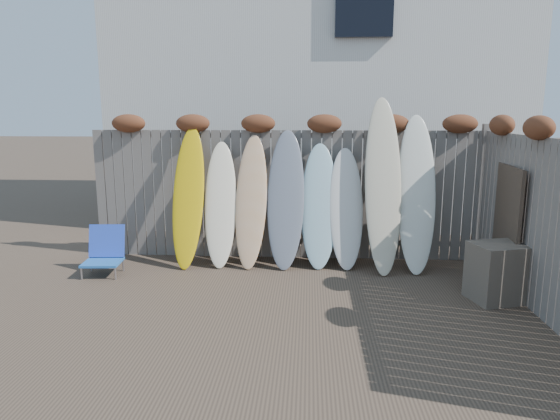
# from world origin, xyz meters

# --- Properties ---
(ground) EXTENTS (80.00, 80.00, 0.00)m
(ground) POSITION_xyz_m (0.00, 0.00, 0.00)
(ground) COLOR #493A2D
(back_fence) EXTENTS (6.05, 0.28, 2.24)m
(back_fence) POSITION_xyz_m (0.06, 2.39, 1.18)
(back_fence) COLOR slate
(back_fence) RESTS_ON ground
(right_fence) EXTENTS (0.28, 4.40, 2.24)m
(right_fence) POSITION_xyz_m (2.99, 0.25, 1.14)
(right_fence) COLOR slate
(right_fence) RESTS_ON ground
(house) EXTENTS (8.50, 5.50, 6.33)m
(house) POSITION_xyz_m (0.50, 6.50, 3.20)
(house) COLOR silver
(house) RESTS_ON ground
(beach_chair) EXTENTS (0.55, 0.58, 0.67)m
(beach_chair) POSITION_xyz_m (-2.53, 1.46, 0.31)
(beach_chair) COLOR #2361B2
(beach_chair) RESTS_ON ground
(wooden_crate) EXTENTS (0.73, 0.66, 0.71)m
(wooden_crate) POSITION_xyz_m (2.69, 0.70, 0.36)
(wooden_crate) COLOR #453B33
(wooden_crate) RESTS_ON ground
(lattice_panel) EXTENTS (0.15, 1.06, 1.60)m
(lattice_panel) POSITION_xyz_m (2.95, 1.22, 0.80)
(lattice_panel) COLOR #4E402F
(lattice_panel) RESTS_ON ground
(surfboard_0) EXTENTS (0.51, 0.76, 2.06)m
(surfboard_0) POSITION_xyz_m (-1.41, 1.94, 1.03)
(surfboard_0) COLOR yellow
(surfboard_0) RESTS_ON ground
(surfboard_1) EXTENTS (0.50, 0.68, 1.84)m
(surfboard_1) POSITION_xyz_m (-0.94, 1.99, 0.92)
(surfboard_1) COLOR white
(surfboard_1) RESTS_ON ground
(surfboard_2) EXTENTS (0.52, 0.73, 1.94)m
(surfboard_2) POSITION_xyz_m (-0.48, 1.98, 0.97)
(surfboard_2) COLOR tan
(surfboard_2) RESTS_ON ground
(surfboard_3) EXTENTS (0.58, 0.74, 2.02)m
(surfboard_3) POSITION_xyz_m (0.04, 1.99, 1.01)
(surfboard_3) COLOR slate
(surfboard_3) RESTS_ON ground
(surfboard_4) EXTENTS (0.55, 0.66, 1.82)m
(surfboard_4) POSITION_xyz_m (0.53, 2.03, 0.91)
(surfboard_4) COLOR #A0CDDB
(surfboard_4) RESTS_ON ground
(surfboard_5) EXTENTS (0.54, 0.66, 1.75)m
(surfboard_5) POSITION_xyz_m (0.93, 2.01, 0.88)
(surfboard_5) COLOR silver
(surfboard_5) RESTS_ON ground
(surfboard_6) EXTENTS (0.53, 0.88, 2.49)m
(surfboard_6) POSITION_xyz_m (1.44, 1.89, 1.25)
(surfboard_6) COLOR beige
(surfboard_6) RESTS_ON ground
(surfboard_7) EXTENTS (0.58, 0.81, 2.24)m
(surfboard_7) POSITION_xyz_m (1.92, 1.93, 1.12)
(surfboard_7) COLOR silver
(surfboard_7) RESTS_ON ground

